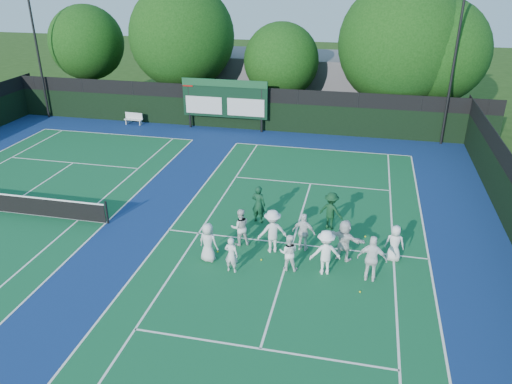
# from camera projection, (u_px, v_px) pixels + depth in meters

# --- Properties ---
(ground) EXTENTS (120.00, 120.00, 0.00)m
(ground) POSITION_uv_depth(u_px,v_px,m) (288.00, 256.00, 19.98)
(ground) COLOR #1E3A0F
(ground) RESTS_ON ground
(court_apron) EXTENTS (34.00, 32.00, 0.01)m
(court_apron) POSITION_uv_depth(u_px,v_px,m) (158.00, 229.00, 22.05)
(court_apron) COLOR navy
(court_apron) RESTS_ON ground
(near_court) EXTENTS (11.05, 23.85, 0.01)m
(near_court) POSITION_uv_depth(u_px,v_px,m) (292.00, 244.00, 20.86)
(near_court) COLOR #11522D
(near_court) RESTS_ON ground
(left_court) EXTENTS (11.05, 23.85, 0.01)m
(left_court) POSITION_uv_depth(u_px,v_px,m) (0.00, 211.00, 23.62)
(left_court) COLOR #11522D
(left_court) RESTS_ON ground
(back_fence) EXTENTS (34.00, 0.08, 3.00)m
(back_fence) POSITION_uv_depth(u_px,v_px,m) (240.00, 110.00, 34.78)
(back_fence) COLOR black
(back_fence) RESTS_ON ground
(scoreboard) EXTENTS (6.00, 0.21, 3.55)m
(scoreboard) POSITION_uv_depth(u_px,v_px,m) (225.00, 99.00, 34.26)
(scoreboard) COLOR black
(scoreboard) RESTS_ON ground
(clubhouse) EXTENTS (18.00, 6.00, 4.00)m
(clubhouse) POSITION_uv_depth(u_px,v_px,m) (312.00, 80.00, 40.82)
(clubhouse) COLOR #5B5B60
(clubhouse) RESTS_ON ground
(light_pole_left) EXTENTS (1.20, 0.30, 10.12)m
(light_pole_left) POSITION_uv_depth(u_px,v_px,m) (34.00, 31.00, 35.40)
(light_pole_left) COLOR black
(light_pole_left) RESTS_ON ground
(light_pole_right) EXTENTS (1.20, 0.30, 10.12)m
(light_pole_right) POSITION_uv_depth(u_px,v_px,m) (457.00, 44.00, 29.79)
(light_pole_right) COLOR black
(light_pole_right) RESTS_ON ground
(bench) EXTENTS (1.36, 0.44, 0.85)m
(bench) POSITION_uv_depth(u_px,v_px,m) (134.00, 118.00, 36.14)
(bench) COLOR silver
(bench) RESTS_ON ground
(tree_a) EXTENTS (5.75, 5.75, 7.90)m
(tree_a) POSITION_uv_depth(u_px,v_px,m) (89.00, 45.00, 39.06)
(tree_a) COLOR #321B0D
(tree_a) RESTS_ON ground
(tree_b) EXTENTS (7.81, 7.81, 9.65)m
(tree_b) POSITION_uv_depth(u_px,v_px,m) (184.00, 39.00, 37.22)
(tree_b) COLOR #321B0D
(tree_b) RESTS_ON ground
(tree_c) EXTENTS (5.46, 5.46, 6.97)m
(tree_c) POSITION_uv_depth(u_px,v_px,m) (283.00, 62.00, 36.34)
(tree_c) COLOR #321B0D
(tree_c) RESTS_ON ground
(tree_d) EXTENTS (8.57, 8.57, 9.97)m
(tree_d) POSITION_uv_depth(u_px,v_px,m) (403.00, 47.00, 34.14)
(tree_d) COLOR #321B0D
(tree_d) RESTS_ON ground
(tree_e) EXTENTS (7.03, 7.03, 8.77)m
(tree_e) POSITION_uv_depth(u_px,v_px,m) (439.00, 54.00, 33.83)
(tree_e) COLOR #321B0D
(tree_e) RESTS_ON ground
(tennis_ball_0) EXTENTS (0.07, 0.07, 0.07)m
(tennis_ball_0) POSITION_uv_depth(u_px,v_px,m) (261.00, 260.00, 19.70)
(tennis_ball_0) COLOR yellow
(tennis_ball_0) RESTS_ON ground
(tennis_ball_1) EXTENTS (0.07, 0.07, 0.07)m
(tennis_ball_1) POSITION_uv_depth(u_px,v_px,m) (365.00, 237.00, 21.37)
(tennis_ball_1) COLOR yellow
(tennis_ball_1) RESTS_ON ground
(tennis_ball_2) EXTENTS (0.07, 0.07, 0.07)m
(tennis_ball_2) POSITION_uv_depth(u_px,v_px,m) (360.00, 292.00, 17.78)
(tennis_ball_2) COLOR yellow
(tennis_ball_2) RESTS_ON ground
(tennis_ball_3) EXTENTS (0.07, 0.07, 0.07)m
(tennis_ball_3) POSITION_uv_depth(u_px,v_px,m) (218.00, 252.00, 20.26)
(tennis_ball_3) COLOR yellow
(tennis_ball_3) RESTS_ON ground
(player_front_0) EXTENTS (0.90, 0.70, 1.62)m
(player_front_0) POSITION_uv_depth(u_px,v_px,m) (208.00, 242.00, 19.39)
(player_front_0) COLOR silver
(player_front_0) RESTS_ON ground
(player_front_1) EXTENTS (0.58, 0.42, 1.47)m
(player_front_1) POSITION_uv_depth(u_px,v_px,m) (231.00, 255.00, 18.71)
(player_front_1) COLOR silver
(player_front_1) RESTS_ON ground
(player_front_2) EXTENTS (0.76, 0.60, 1.49)m
(player_front_2) POSITION_uv_depth(u_px,v_px,m) (289.00, 252.00, 18.85)
(player_front_2) COLOR white
(player_front_2) RESTS_ON ground
(player_front_3) EXTENTS (1.30, 0.95, 1.80)m
(player_front_3) POSITION_uv_depth(u_px,v_px,m) (325.00, 252.00, 18.55)
(player_front_3) COLOR white
(player_front_3) RESTS_ON ground
(player_front_4) EXTENTS (1.12, 0.55, 1.84)m
(player_front_4) POSITION_uv_depth(u_px,v_px,m) (372.00, 259.00, 18.12)
(player_front_4) COLOR white
(player_front_4) RESTS_ON ground
(player_back_0) EXTENTS (0.97, 0.88, 1.62)m
(player_back_0) POSITION_uv_depth(u_px,v_px,m) (240.00, 227.00, 20.52)
(player_back_0) COLOR silver
(player_back_0) RESTS_ON ground
(player_back_1) EXTENTS (1.37, 1.12, 1.85)m
(player_back_1) POSITION_uv_depth(u_px,v_px,m) (272.00, 231.00, 19.97)
(player_back_1) COLOR silver
(player_back_1) RESTS_ON ground
(player_back_2) EXTENTS (1.02, 0.57, 1.64)m
(player_back_2) POSITION_uv_depth(u_px,v_px,m) (304.00, 232.00, 20.10)
(player_back_2) COLOR white
(player_back_2) RESTS_ON ground
(player_back_3) EXTENTS (1.67, 1.04, 1.72)m
(player_back_3) POSITION_uv_depth(u_px,v_px,m) (344.00, 240.00, 19.45)
(player_back_3) COLOR silver
(player_back_3) RESTS_ON ground
(player_back_4) EXTENTS (0.77, 0.54, 1.52)m
(player_back_4) POSITION_uv_depth(u_px,v_px,m) (395.00, 243.00, 19.44)
(player_back_4) COLOR white
(player_back_4) RESTS_ON ground
(coach_left) EXTENTS (0.72, 0.55, 1.77)m
(coach_left) POSITION_uv_depth(u_px,v_px,m) (259.00, 204.00, 22.29)
(coach_left) COLOR #0F3821
(coach_left) RESTS_ON ground
(coach_right) EXTENTS (1.28, 1.04, 1.73)m
(coach_right) POSITION_uv_depth(u_px,v_px,m) (331.00, 211.00, 21.73)
(coach_right) COLOR #0F371B
(coach_right) RESTS_ON ground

